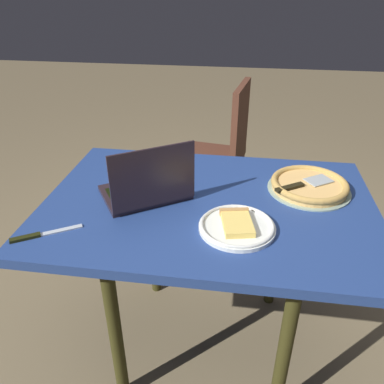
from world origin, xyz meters
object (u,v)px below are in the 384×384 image
at_px(laptop, 147,187).
at_px(pizza_tray, 309,185).
at_px(dining_table, 208,220).
at_px(chair_near, 222,148).
at_px(table_knife, 39,235).
at_px(pizza_plate, 237,226).

height_order(laptop, pizza_tray, laptop).
height_order(dining_table, chair_near, chair_near).
bearing_deg(dining_table, table_knife, 29.15).
relative_size(dining_table, chair_near, 1.29).
bearing_deg(pizza_tray, table_knife, 25.68).
xyz_separation_m(pizza_tray, table_knife, (0.89, 0.43, -0.02)).
bearing_deg(dining_table, chair_near, -88.83).
height_order(pizza_plate, chair_near, chair_near).
relative_size(pizza_plate, table_knife, 1.26).
bearing_deg(laptop, dining_table, -176.57).
xyz_separation_m(pizza_plate, chair_near, (0.13, -1.20, -0.25)).
distance_m(laptop, pizza_tray, 0.62).
distance_m(laptop, chair_near, 1.11).
height_order(dining_table, laptop, laptop).
relative_size(dining_table, pizza_plate, 4.80).
distance_m(table_knife, chair_near, 1.44).
height_order(dining_table, pizza_plate, pizza_plate).
bearing_deg(pizza_plate, dining_table, -55.52).
height_order(laptop, chair_near, laptop).
distance_m(dining_table, pizza_plate, 0.22).
xyz_separation_m(pizza_plate, table_knife, (0.63, 0.13, -0.01)).
height_order(pizza_plate, table_knife, pizza_plate).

